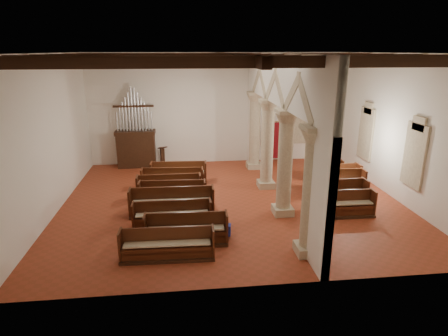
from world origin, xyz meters
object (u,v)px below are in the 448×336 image
Objects in this scene: nave_pew_0 at (168,249)px; pipe_organ at (136,142)px; lectern at (163,157)px; aisle_pew_0 at (350,207)px; processional_banner at (286,154)px.

pipe_organ is at bearing 102.85° from nave_pew_0.
lectern reaches higher than aisle_pew_0.
nave_pew_0 is 1.60× the size of aisle_pew_0.
pipe_organ is 10.05m from nave_pew_0.
pipe_organ is at bearing 167.89° from processional_banner.
processional_banner is 1.20× the size of aisle_pew_0.
pipe_organ reaches higher than processional_banner.
lectern is at bearing -0.42° from pipe_organ.
pipe_organ reaches higher than nave_pew_0.
processional_banner is 0.75× the size of nave_pew_0.
lectern reaches higher than nave_pew_0.
lectern is at bearing 94.95° from nave_pew_0.
processional_banner is at bearing 56.71° from nave_pew_0.
lectern is (1.38, -0.01, -0.91)m from pipe_organ.
pipe_organ is 3.92× the size of lectern.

